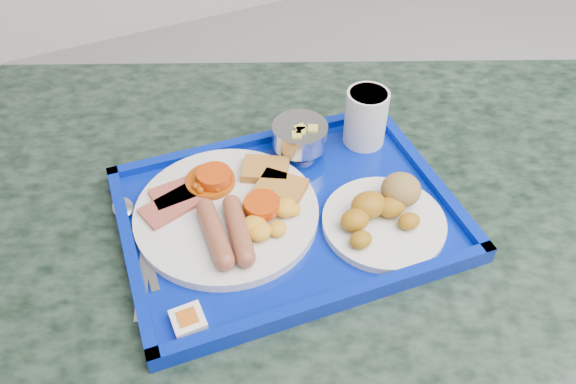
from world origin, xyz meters
The scene contains 9 objects.
table centered at (-1.03, 1.05, 0.54)m, with size 1.39×1.20×0.73m.
tray centered at (-1.07, 1.04, 0.74)m, with size 0.49×0.38×0.03m.
main_plate centered at (-1.14, 1.07, 0.76)m, with size 0.26×0.26×0.04m.
bread_plate centered at (-0.95, 0.97, 0.77)m, with size 0.17×0.17×0.06m.
fruit_bowl centered at (-1.00, 1.15, 0.79)m, with size 0.09×0.09×0.06m.
juice_cup centered at (-0.89, 1.13, 0.80)m, with size 0.07×0.07×0.09m.
spoon centered at (-1.27, 1.12, 0.75)m, with size 0.04×0.18×0.01m.
knife centered at (-1.27, 1.05, 0.75)m, with size 0.01×0.19×0.00m, color #AFAFB1.
jam_packet centered at (-1.25, 0.93, 0.76)m, with size 0.04×0.04×0.02m.
Camera 1 is at (-1.30, 0.55, 1.34)m, focal length 35.00 mm.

